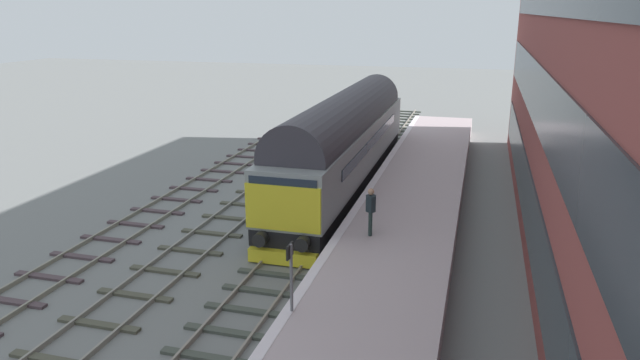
% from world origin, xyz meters
% --- Properties ---
extents(ground_plane, '(140.00, 140.00, 0.00)m').
position_xyz_m(ground_plane, '(0.00, 0.00, 0.00)').
color(ground_plane, slate).
rests_on(ground_plane, ground).
extents(track_main, '(2.50, 60.00, 0.15)m').
position_xyz_m(track_main, '(0.00, 0.00, 0.05)').
color(track_main, gray).
rests_on(track_main, ground).
extents(track_adjacent_west, '(2.50, 60.00, 0.15)m').
position_xyz_m(track_adjacent_west, '(-3.59, -0.00, 0.06)').
color(track_adjacent_west, gray).
rests_on(track_adjacent_west, ground).
extents(track_adjacent_far_west, '(2.50, 60.00, 0.15)m').
position_xyz_m(track_adjacent_far_west, '(-6.98, 0.00, 0.06)').
color(track_adjacent_far_west, gray).
rests_on(track_adjacent_far_west, ground).
extents(station_platform, '(4.00, 44.00, 1.01)m').
position_xyz_m(station_platform, '(3.60, 0.00, 0.50)').
color(station_platform, '#B8A4A8').
rests_on(station_platform, ground).
extents(station_building, '(4.81, 40.32, 14.42)m').
position_xyz_m(station_building, '(10.33, -1.05, 7.21)').
color(station_building, brown).
rests_on(station_building, ground).
extents(diesel_locomotive, '(2.74, 18.54, 4.68)m').
position_xyz_m(diesel_locomotive, '(0.00, 6.33, 2.48)').
color(diesel_locomotive, black).
rests_on(diesel_locomotive, ground).
extents(platform_number_sign, '(0.10, 0.44, 1.83)m').
position_xyz_m(platform_number_sign, '(1.85, -7.43, 2.23)').
color(platform_number_sign, slate).
rests_on(platform_number_sign, station_platform).
extents(waiting_passenger, '(0.40, 0.50, 1.64)m').
position_xyz_m(waiting_passenger, '(2.79, -1.74, 1.99)').
color(waiting_passenger, '#233330').
rests_on(waiting_passenger, station_platform).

